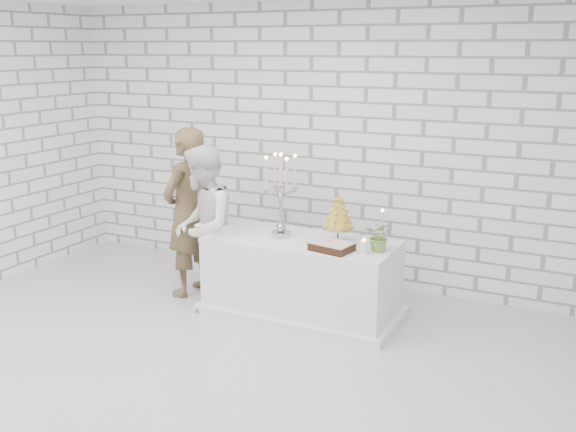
{
  "coord_description": "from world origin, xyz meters",
  "views": [
    {
      "loc": [
        2.96,
        -4.07,
        2.53
      ],
      "look_at": [
        0.41,
        1.11,
        1.05
      ],
      "focal_mm": 41.34,
      "sensor_mm": 36.0,
      "label": 1
    }
  ],
  "objects_px": {
    "bride": "(203,228)",
    "croquembouche": "(338,219)",
    "cake_table": "(301,277)",
    "groom": "(188,212)",
    "candelabra": "(281,195)"
  },
  "relations": [
    {
      "from": "cake_table",
      "to": "groom",
      "type": "relative_size",
      "value": 1.03
    },
    {
      "from": "bride",
      "to": "candelabra",
      "type": "height_order",
      "value": "bride"
    },
    {
      "from": "cake_table",
      "to": "bride",
      "type": "relative_size",
      "value": 1.11
    },
    {
      "from": "groom",
      "to": "cake_table",
      "type": "bearing_deg",
      "value": 95.7
    },
    {
      "from": "cake_table",
      "to": "croquembouche",
      "type": "xyz_separation_m",
      "value": [
        0.34,
        0.06,
        0.6
      ]
    },
    {
      "from": "croquembouche",
      "to": "groom",
      "type": "bearing_deg",
      "value": -177.41
    },
    {
      "from": "cake_table",
      "to": "candelabra",
      "type": "distance_m",
      "value": 0.81
    },
    {
      "from": "groom",
      "to": "croquembouche",
      "type": "height_order",
      "value": "groom"
    },
    {
      "from": "groom",
      "to": "croquembouche",
      "type": "relative_size",
      "value": 3.83
    },
    {
      "from": "candelabra",
      "to": "cake_table",
      "type": "bearing_deg",
      "value": 0.7
    },
    {
      "from": "bride",
      "to": "croquembouche",
      "type": "relative_size",
      "value": 3.56
    },
    {
      "from": "bride",
      "to": "croquembouche",
      "type": "distance_m",
      "value": 1.34
    },
    {
      "from": "cake_table",
      "to": "groom",
      "type": "xyz_separation_m",
      "value": [
        -1.29,
        -0.01,
        0.5
      ]
    },
    {
      "from": "bride",
      "to": "candelabra",
      "type": "bearing_deg",
      "value": 87.3
    },
    {
      "from": "cake_table",
      "to": "bride",
      "type": "height_order",
      "value": "bride"
    }
  ]
}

